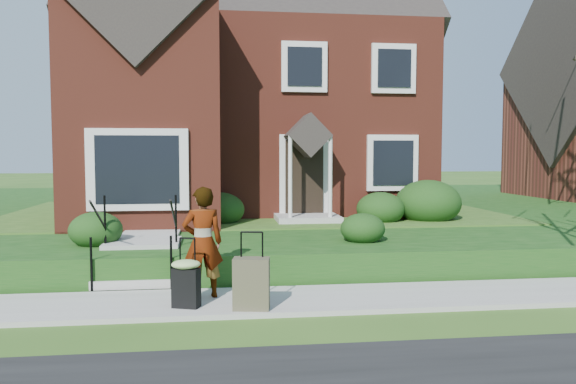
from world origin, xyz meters
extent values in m
plane|color=#2D5119|center=(0.00, 0.00, 0.00)|extent=(120.00, 120.00, 0.00)
cube|color=#9E9B93|center=(0.00, 0.00, 0.04)|extent=(60.00, 1.60, 0.08)
cube|color=#123E11|center=(4.00, 10.90, 0.30)|extent=(44.00, 20.00, 0.60)
cube|color=#9E9B93|center=(-2.50, 5.00, 0.63)|extent=(1.20, 6.00, 0.06)
cube|color=maroon|center=(0.00, 10.00, 3.30)|extent=(10.00, 8.00, 5.40)
cube|color=maroon|center=(-2.80, 5.20, 3.30)|extent=(3.60, 2.40, 5.40)
cube|color=silver|center=(-2.80, 4.05, 2.00)|extent=(2.20, 0.30, 1.80)
cube|color=black|center=(1.20, 5.94, 1.65)|extent=(1.00, 0.12, 2.10)
cube|color=black|center=(3.60, 5.95, 2.10)|extent=(1.40, 0.10, 1.50)
cube|color=#9E9B93|center=(-2.50, 1.00, 0.15)|extent=(1.40, 0.30, 0.15)
cube|color=#9E9B93|center=(-2.50, 1.30, 0.30)|extent=(1.40, 0.30, 0.15)
cube|color=#9E9B93|center=(-2.50, 1.60, 0.45)|extent=(1.40, 0.30, 0.15)
cube|color=#9E9B93|center=(-2.50, 1.90, 0.60)|extent=(1.40, 0.30, 0.15)
cube|color=#9E9B93|center=(-2.50, 2.45, 0.60)|extent=(1.40, 0.80, 0.15)
cylinder|color=black|center=(-3.15, 0.85, 0.53)|extent=(0.04, 0.04, 0.90)
cylinder|color=black|center=(-3.15, 2.05, 1.13)|extent=(0.04, 0.04, 0.90)
cylinder|color=black|center=(-1.85, 0.85, 0.53)|extent=(0.04, 0.04, 0.90)
cylinder|color=black|center=(-1.85, 2.05, 1.13)|extent=(0.04, 0.04, 0.90)
ellipsoid|color=#173811|center=(-4.02, 5.25, 1.13)|extent=(1.50, 1.50, 1.05)
ellipsoid|color=#173811|center=(-1.02, 5.47, 1.04)|extent=(1.24, 1.24, 0.87)
ellipsoid|color=#173811|center=(3.06, 5.20, 1.03)|extent=(1.23, 1.23, 0.86)
ellipsoid|color=#173811|center=(4.39, 5.37, 1.20)|extent=(1.70, 1.70, 1.19)
ellipsoid|color=#173811|center=(-3.41, 2.46, 0.96)|extent=(1.01, 1.01, 0.71)
ellipsoid|color=#173811|center=(1.82, 2.23, 0.91)|extent=(0.89, 0.89, 0.63)
imported|color=#999999|center=(-1.30, 0.21, 0.96)|extent=(0.70, 0.52, 1.76)
cube|color=black|center=(-1.54, -0.35, 0.37)|extent=(0.44, 0.33, 0.58)
cylinder|color=black|center=(-1.54, -0.35, 1.10)|extent=(0.23, 0.10, 0.03)
cylinder|color=black|center=(-1.65, -0.35, 0.88)|extent=(0.02, 0.02, 0.44)
cylinder|color=black|center=(-1.42, -0.35, 0.88)|extent=(0.02, 0.02, 0.44)
cylinder|color=black|center=(-1.67, -0.35, 0.11)|extent=(0.06, 0.07, 0.06)
cylinder|color=black|center=(-1.40, -0.35, 0.11)|extent=(0.06, 0.07, 0.06)
ellipsoid|color=#A2C671|center=(-1.54, -0.35, 0.73)|extent=(0.52, 0.47, 0.14)
cube|color=#4D4933|center=(-0.58, -0.57, 0.46)|extent=(0.57, 0.37, 0.76)
cylinder|color=black|center=(-0.58, -0.57, 1.21)|extent=(0.32, 0.08, 0.03)
cylinder|color=black|center=(-0.74, -0.57, 1.02)|extent=(0.02, 0.02, 0.37)
cylinder|color=black|center=(-0.43, -0.57, 1.02)|extent=(0.02, 0.02, 0.37)
cylinder|color=black|center=(-0.77, -0.57, 0.11)|extent=(0.05, 0.07, 0.06)
cylinder|color=black|center=(-0.40, -0.57, 0.11)|extent=(0.05, 0.07, 0.06)
camera|label=1|loc=(-1.06, -8.65, 2.37)|focal=35.00mm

